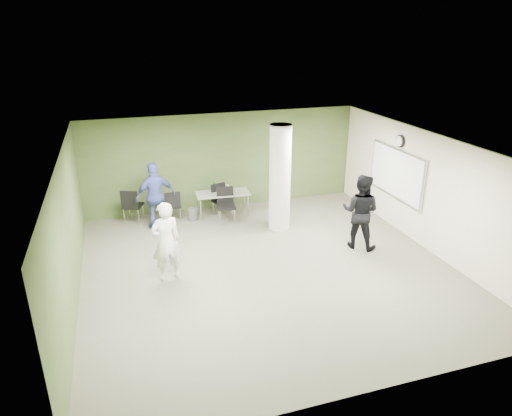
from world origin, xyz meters
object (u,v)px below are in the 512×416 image
object	(u,v)px
chair_back_left	(132,204)
woman_white	(166,242)
man_black	(360,212)
man_blue	(156,196)
folding_table	(223,194)

from	to	relation	value
chair_back_left	woman_white	world-z (taller)	woman_white
man_black	man_blue	xyz separation A→B (m)	(-4.57, 2.59, -0.01)
folding_table	woman_white	distance (m)	3.62
woman_white	man_black	distance (m)	4.65
man_black	man_blue	bearing A→B (deg)	13.41
chair_back_left	man_black	distance (m)	6.07
folding_table	man_black	bearing A→B (deg)	-43.32
folding_table	woman_white	world-z (taller)	woman_white
chair_back_left	folding_table	bearing A→B (deg)	-163.08
chair_back_left	man_black	xyz separation A→B (m)	(5.19, -3.13, 0.35)
folding_table	man_blue	world-z (taller)	man_blue
chair_back_left	man_blue	size ratio (longest dim) A/B	0.54
woman_white	folding_table	bearing A→B (deg)	-133.66
woman_white	man_blue	distance (m)	2.75
chair_back_left	man_blue	xyz separation A→B (m)	(0.62, -0.54, 0.34)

